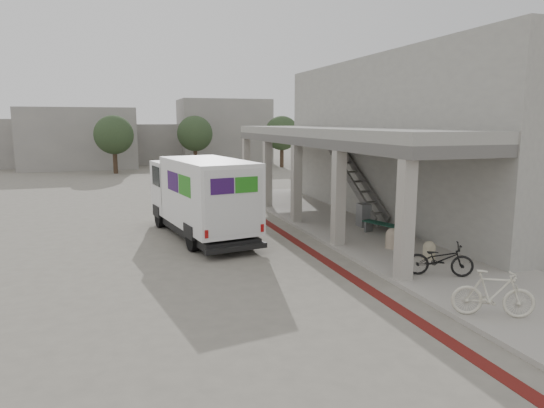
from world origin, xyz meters
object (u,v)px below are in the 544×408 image
object	(u,v)px
bicycle_cream	(493,294)
bicycle_black	(440,259)
bench	(385,227)
utility_cabinet	(364,215)
fedex_truck	(200,195)

from	to	relation	value
bicycle_cream	bicycle_black	bearing A→B (deg)	14.28
bench	bicycle_black	world-z (taller)	bicycle_black
bench	utility_cabinet	xyz separation A→B (m)	(0.01, 1.65, 0.14)
bicycle_cream	bench	bearing A→B (deg)	15.04
utility_cabinet	bicycle_black	world-z (taller)	bicycle_black
fedex_truck	bench	bearing A→B (deg)	-30.52
bicycle_black	bicycle_cream	distance (m)	2.81
bench	utility_cabinet	distance (m)	1.66
bench	bicycle_black	xyz separation A→B (m)	(-1.08, -4.62, 0.14)
bench	bicycle_cream	distance (m)	7.56
bench	utility_cabinet	size ratio (longest dim) A/B	2.09
fedex_truck	bench	xyz separation A→B (m)	(6.39, -2.45, -1.13)
bench	bicycle_cream	size ratio (longest dim) A/B	1.12
utility_cabinet	bench	bearing A→B (deg)	-87.98
fedex_truck	bicycle_black	world-z (taller)	fedex_truck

